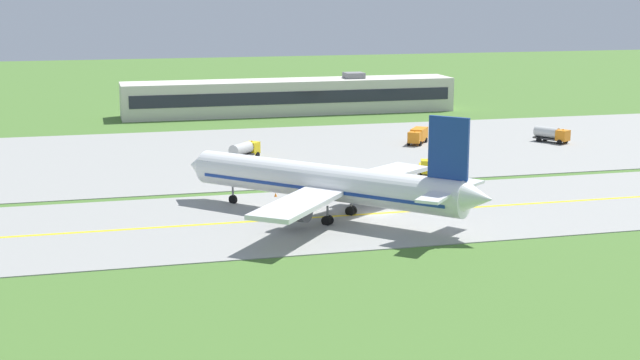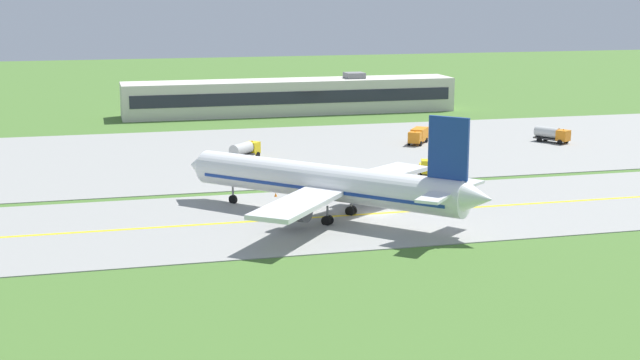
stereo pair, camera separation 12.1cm
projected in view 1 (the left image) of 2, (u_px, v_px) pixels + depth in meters
name	position (u px, v px, depth m)	size (l,w,h in m)	color
ground_plane	(375.00, 214.00, 103.88)	(500.00, 500.00, 0.00)	#47702D
taxiway_strip	(375.00, 214.00, 103.87)	(240.00, 28.00, 0.10)	gray
apron_pad	(354.00, 149.00, 146.10)	(140.00, 52.00, 0.10)	gray
taxiway_centreline	(375.00, 214.00, 103.86)	(220.00, 0.60, 0.01)	yellow
airplane_lead	(328.00, 183.00, 101.17)	(30.73, 31.71, 12.70)	white
service_truck_baggage	(552.00, 134.00, 152.13)	(4.90, 6.18, 2.65)	orange
service_truck_fuel	(244.00, 149.00, 137.31)	(5.60, 5.78, 2.65)	yellow
service_truck_catering	(418.00, 135.00, 150.82)	(5.10, 6.10, 2.60)	orange
service_truck_pushback	(428.00, 167.00, 125.60)	(3.98, 6.72, 2.59)	yellow
terminal_building	(290.00, 97.00, 187.98)	(69.31, 9.99, 8.25)	beige
traffic_cone_near_edge	(276.00, 195.00, 112.40)	(0.44, 0.44, 0.60)	orange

